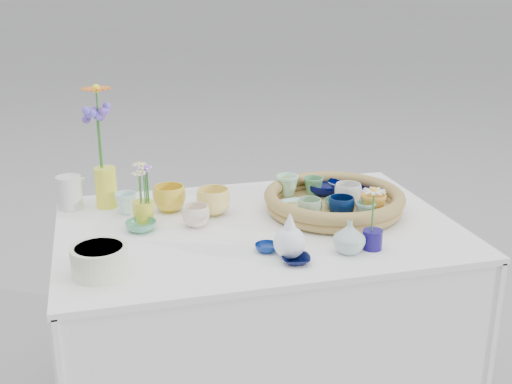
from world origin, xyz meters
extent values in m
imported|color=#000541|center=(0.29, 0.19, 0.80)|extent=(0.16, 0.16, 0.04)
imported|color=#0A0B51|center=(0.44, 0.12, 0.80)|extent=(0.14, 0.14, 0.03)
imported|color=gold|center=(0.37, -0.07, 0.82)|extent=(0.10, 0.10, 0.08)
imported|color=#468B69|center=(0.29, 0.03, 0.80)|extent=(0.13, 0.13, 0.03)
imported|color=#8EB791|center=(0.17, -0.02, 0.81)|extent=(0.10, 0.10, 0.06)
imported|color=#8DD7C7|center=(0.15, 0.06, 0.79)|extent=(0.11, 0.11, 0.02)
imported|color=#B1F2CE|center=(0.16, 0.20, 0.82)|extent=(0.09, 0.09, 0.07)
imported|color=silver|center=(0.33, 0.06, 0.82)|extent=(0.11, 0.11, 0.07)
imported|color=#9CD4F1|center=(0.38, 0.23, 0.80)|extent=(0.14, 0.14, 0.03)
imported|color=#031541|center=(0.27, -0.04, 0.82)|extent=(0.10, 0.10, 0.07)
imported|color=#E8D183|center=(0.13, 0.00, 0.80)|extent=(0.12, 0.12, 0.03)
imported|color=#7FBBB7|center=(0.33, -0.09, 0.81)|extent=(0.09, 0.09, 0.06)
imported|color=#509360|center=(0.25, 0.18, 0.82)|extent=(0.08, 0.08, 0.06)
imported|color=gold|center=(-0.26, 0.20, 0.81)|extent=(0.14, 0.14, 0.09)
imported|color=#F2D76D|center=(-0.12, 0.13, 0.81)|extent=(0.15, 0.15, 0.09)
imported|color=#4E9D72|center=(-0.37, 0.05, 0.78)|extent=(0.12, 0.12, 0.03)
imported|color=beige|center=(-0.19, 0.04, 0.80)|extent=(0.09, 0.09, 0.07)
imported|color=navy|center=(-0.03, -0.21, 0.78)|extent=(0.09, 0.09, 0.02)
imported|color=silver|center=(-0.40, 0.22, 0.80)|extent=(0.10, 0.10, 0.07)
imported|color=black|center=(0.03, -0.30, 0.77)|extent=(0.09, 0.09, 0.02)
imported|color=#A3C2BD|center=(0.20, -0.27, 0.81)|extent=(0.12, 0.12, 0.10)
cylinder|color=#150D5F|center=(0.28, -0.27, 0.79)|extent=(0.06, 0.06, 0.06)
cylinder|color=yellow|center=(-0.46, 0.30, 0.83)|extent=(0.09, 0.09, 0.14)
cylinder|color=yellow|center=(-0.35, 0.11, 0.80)|extent=(0.08, 0.08, 0.07)
camera|label=1|loc=(-0.49, -1.85, 1.53)|focal=45.00mm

